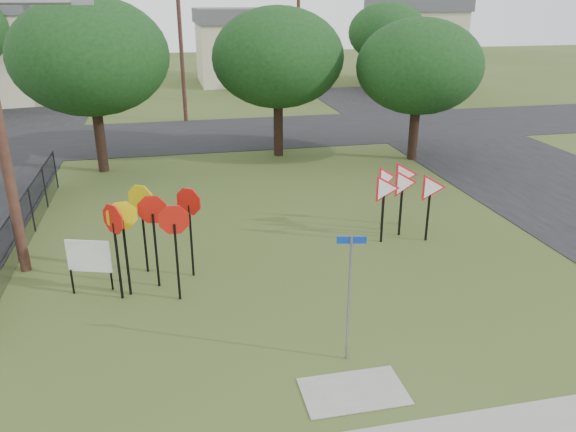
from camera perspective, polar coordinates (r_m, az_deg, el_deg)
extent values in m
plane|color=#33471A|center=(13.30, 3.34, -11.05)|extent=(140.00, 140.00, 0.00)
cube|color=black|center=(26.67, 22.95, 4.20)|extent=(8.00, 50.00, 0.02)
cube|color=black|center=(31.75, -6.35, 8.32)|extent=(60.00, 8.00, 0.02)
cube|color=gray|center=(11.43, 6.67, -17.28)|extent=(2.00, 1.20, 0.02)
cylinder|color=gray|center=(11.53, 6.20, -8.50)|extent=(0.06, 0.06, 2.81)
cube|color=#0E349C|center=(10.93, 6.47, -2.44)|extent=(0.57, 0.14, 0.15)
cube|color=black|center=(14.88, -13.26, -3.42)|extent=(0.06, 0.06, 2.05)
cube|color=black|center=(15.25, -9.79, -2.52)|extent=(0.06, 0.06, 2.05)
cube|color=black|center=(14.13, -11.19, -4.64)|extent=(0.06, 0.06, 2.05)
cube|color=black|center=(14.65, -16.07, -4.13)|extent=(0.06, 0.06, 2.05)
cube|color=black|center=(15.74, -14.37, -2.12)|extent=(0.06, 0.06, 2.05)
cube|color=black|center=(14.52, -16.87, -4.45)|extent=(0.06, 0.06, 2.05)
cube|color=black|center=(17.43, 9.57, -0.04)|extent=(0.06, 0.06, 1.69)
cube|color=black|center=(18.03, 11.37, 0.58)|extent=(0.06, 0.06, 1.69)
cube|color=black|center=(17.83, 14.02, 0.10)|extent=(0.06, 0.06, 1.69)
cube|color=black|center=(18.38, 9.61, 1.10)|extent=(0.06, 0.06, 1.69)
cube|color=black|center=(18.90, 11.43, 1.55)|extent=(0.06, 0.06, 1.69)
cube|color=black|center=(15.44, -21.06, -6.24)|extent=(0.05, 0.05, 0.67)
cube|color=black|center=(15.31, -17.49, -6.02)|extent=(0.05, 0.05, 0.67)
cube|color=white|center=(15.08, -19.59, -3.86)|extent=(1.11, 0.39, 0.87)
cylinder|color=gray|center=(15.48, -24.79, 19.10)|extent=(2.40, 0.10, 0.10)
cube|color=gray|center=(15.29, -20.16, 19.71)|extent=(0.50, 0.18, 0.12)
cylinder|color=#4A2C22|center=(34.90, -10.82, 16.73)|extent=(0.24, 0.24, 9.00)
cylinder|color=#4A2C22|center=(39.95, 1.05, 17.27)|extent=(0.24, 0.24, 8.50)
cylinder|color=#4A2C22|center=(41.45, -22.71, 16.21)|extent=(0.24, 0.24, 9.00)
cylinder|color=black|center=(17.70, -25.98, -2.01)|extent=(0.05, 0.05, 1.50)
cylinder|color=black|center=(19.79, -24.59, 0.58)|extent=(0.05, 0.05, 1.50)
cylinder|color=black|center=(21.92, -23.47, 2.67)|extent=(0.05, 0.05, 1.50)
cylinder|color=black|center=(24.08, -22.55, 4.39)|extent=(0.05, 0.05, 1.50)
cube|color=black|center=(18.51, -25.59, 1.40)|extent=(0.03, 11.50, 0.03)
cube|color=black|center=(18.74, -25.25, -0.64)|extent=(0.03, 11.50, 0.03)
cube|color=black|center=(18.74, -25.25, -0.64)|extent=(0.01, 11.50, 1.50)
cube|color=beige|center=(46.27, -26.64, 14.12)|extent=(10.08, 8.46, 6.00)
cube|color=beige|center=(51.49, -4.41, 16.19)|extent=(8.00, 8.00, 5.00)
cube|color=#4F5055|center=(51.30, -4.51, 19.64)|extent=(8.40, 8.40, 1.20)
cube|color=beige|center=(51.50, 12.54, 16.33)|extent=(7.91, 7.91, 6.00)
cube|color=#4F5055|center=(51.33, 12.88, 20.32)|extent=(8.30, 8.30, 1.20)
cylinder|color=black|center=(25.62, -18.50, 7.18)|extent=(0.44, 0.44, 2.62)
ellipsoid|color=black|center=(25.06, -19.48, 15.06)|extent=(6.40, 6.40, 4.80)
cylinder|color=black|center=(26.94, -0.99, 8.74)|extent=(0.44, 0.44, 2.45)
ellipsoid|color=black|center=(26.41, -1.04, 15.80)|extent=(6.00, 6.00, 4.50)
cylinder|color=black|center=(26.93, 12.62, 8.04)|extent=(0.44, 0.44, 2.27)
ellipsoid|color=black|center=(26.41, 13.17, 14.58)|extent=(5.60, 5.60, 4.20)
cylinder|color=black|center=(46.46, 9.78, 13.81)|extent=(0.44, 0.44, 2.45)
ellipsoid|color=black|center=(46.15, 10.05, 17.90)|extent=(6.00, 6.00, 4.50)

